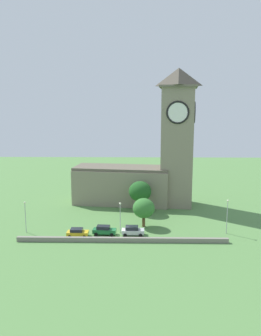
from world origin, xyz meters
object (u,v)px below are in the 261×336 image
at_px(car_silver, 133,231).
at_px(streetlamp_west_mid, 120,212).
at_px(church, 148,162).
at_px(streetlamp_west_end, 25,212).
at_px(tree_by_tower, 140,191).
at_px(car_green, 104,230).
at_px(car_yellow, 77,232).
at_px(tree_churchyard, 144,208).
at_px(streetlamp_central, 227,211).

height_order(car_silver, streetlamp_west_mid, streetlamp_west_mid).
bearing_deg(streetlamp_west_mid, church, 73.84).
height_order(car_silver, streetlamp_west_end, streetlamp_west_end).
bearing_deg(car_silver, tree_by_tower, 84.07).
bearing_deg(car_silver, car_green, 178.31).
bearing_deg(car_yellow, tree_churchyard, 24.33).
bearing_deg(tree_by_tower, car_silver, -95.93).
bearing_deg(streetlamp_west_end, tree_churchyard, 9.28).
distance_m(car_silver, tree_churchyard, 6.48).
bearing_deg(streetlamp_west_end, streetlamp_central, 0.28).
distance_m(car_silver, streetlamp_west_end, 22.53).
relative_size(car_silver, streetlamp_west_end, 0.69).
bearing_deg(streetlamp_west_end, car_silver, -2.94).
distance_m(car_green, streetlamp_central, 25.48).
bearing_deg(tree_by_tower, streetlamp_central, -38.49).
distance_m(streetlamp_west_mid, streetlamp_central, 21.94).
distance_m(church, streetlamp_west_mid, 23.94).
bearing_deg(streetlamp_west_end, car_green, -3.39).
bearing_deg(streetlamp_west_end, streetlamp_west_mid, 0.71).
bearing_deg(car_green, car_silver, -1.69).
bearing_deg(streetlamp_central, car_silver, -176.03).
height_order(car_silver, streetlamp_central, streetlamp_central).
height_order(car_silver, tree_by_tower, tree_by_tower).
distance_m(streetlamp_central, tree_churchyard, 17.45).
bearing_deg(tree_churchyard, streetlamp_west_mid, -142.56).
bearing_deg(tree_by_tower, streetlamp_west_mid, -106.65).
xyz_separation_m(car_green, tree_churchyard, (8.15, 4.98, 3.18)).
relative_size(streetlamp_west_mid, tree_by_tower, 0.82).
bearing_deg(tree_churchyard, car_yellow, -155.67).
distance_m(streetlamp_west_end, tree_churchyard, 24.88).
bearing_deg(car_yellow, car_green, 11.70).
height_order(streetlamp_west_end, tree_by_tower, tree_by_tower).
distance_m(tree_by_tower, tree_churchyard, 10.38).
xyz_separation_m(car_yellow, tree_by_tower, (12.73, 16.37, 4.48)).
bearing_deg(car_silver, streetlamp_central, 3.97).
bearing_deg(church, tree_by_tower, -105.28).
bearing_deg(car_silver, car_yellow, -175.25).
xyz_separation_m(streetlamp_west_mid, tree_by_tower, (4.21, 14.06, 0.95)).
bearing_deg(car_silver, church, 80.83).
distance_m(car_green, tree_churchyard, 10.07).
bearing_deg(streetlamp_central, tree_churchyard, 167.37).
bearing_deg(church, streetlamp_west_mid, -106.16).
xyz_separation_m(car_green, car_silver, (5.83, -0.17, 0.01)).
xyz_separation_m(car_silver, streetlamp_central, (19.34, 1.34, 3.81)).
relative_size(streetlamp_west_end, tree_by_tower, 0.84).
bearing_deg(streetlamp_west_end, church, 40.53).
relative_size(church, car_yellow, 8.32).
bearing_deg(streetlamp_west_mid, tree_churchyard, 37.44).
bearing_deg(streetlamp_west_mid, car_yellow, -164.84).
distance_m(car_green, streetlamp_west_end, 16.80).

